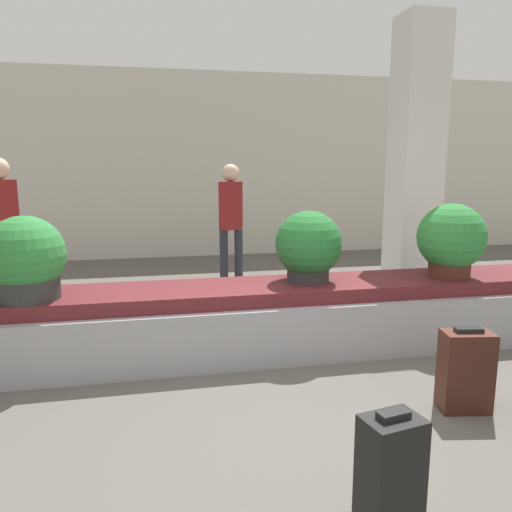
{
  "coord_description": "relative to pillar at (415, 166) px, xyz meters",
  "views": [
    {
      "loc": [
        -0.85,
        -2.73,
        1.62
      ],
      "look_at": [
        0.0,
        1.36,
        0.85
      ],
      "focal_mm": 35.0,
      "sensor_mm": 36.0,
      "label": 1
    }
  ],
  "objects": [
    {
      "name": "suitcase_5",
      "position": [
        -1.95,
        -3.43,
        -1.3
      ],
      "size": [
        0.28,
        0.23,
        0.63
      ],
      "rotation": [
        0.0,
        0.0,
        0.2
      ],
      "color": "black",
      "rests_on": "ground_plane"
    },
    {
      "name": "pillar",
      "position": [
        0.0,
        0.0,
        0.0
      ],
      "size": [
        0.47,
        0.47,
        3.2
      ],
      "color": "silver",
      "rests_on": "ground_plane"
    },
    {
      "name": "ground_plane",
      "position": [
        -2.03,
        -2.43,
        -1.6
      ],
      "size": [
        18.0,
        18.0,
        0.0
      ],
      "primitive_type": "plane",
      "color": "#59544C"
    },
    {
      "name": "traveler_0",
      "position": [
        -4.51,
        0.76,
        -0.58
      ],
      "size": [
        0.37,
        0.3,
        1.7
      ],
      "rotation": [
        0.0,
        0.0,
        0.44
      ],
      "color": "#282833",
      "rests_on": "ground_plane"
    },
    {
      "name": "potted_plant_0",
      "position": [
        -0.25,
        -1.16,
        -0.65
      ],
      "size": [
        0.61,
        0.61,
        0.68
      ],
      "color": "#4C2319",
      "rests_on": "carousel"
    },
    {
      "name": "traveler_1",
      "position": [
        -1.87,
        1.33,
        -0.63
      ],
      "size": [
        0.34,
        0.36,
        1.63
      ],
      "rotation": [
        0.0,
        0.0,
        0.89
      ],
      "color": "#282833",
      "rests_on": "ground_plane"
    },
    {
      "name": "potted_plant_1",
      "position": [
        -3.84,
        -1.17,
        -0.69
      ],
      "size": [
        0.6,
        0.6,
        0.64
      ],
      "color": "#2D2D2D",
      "rests_on": "carousel"
    },
    {
      "name": "potted_plant_2",
      "position": [
        -1.56,
        -1.04,
        -0.69
      ],
      "size": [
        0.58,
        0.58,
        0.63
      ],
      "color": "#2D2D2D",
      "rests_on": "carousel"
    },
    {
      "name": "suitcase_4",
      "position": [
        -0.89,
        -2.4,
        -1.33
      ],
      "size": [
        0.35,
        0.25,
        0.57
      ],
      "rotation": [
        0.0,
        0.0,
        -0.17
      ],
      "color": "#472319",
      "rests_on": "ground_plane"
    },
    {
      "name": "back_wall",
      "position": [
        -2.03,
        3.72,
        0.0
      ],
      "size": [
        18.0,
        0.06,
        3.2
      ],
      "color": "beige",
      "rests_on": "ground_plane"
    },
    {
      "name": "carousel",
      "position": [
        -2.03,
        -1.07,
        -1.31
      ],
      "size": [
        6.29,
        0.84,
        0.6
      ],
      "color": "#9E9EA3",
      "rests_on": "ground_plane"
    }
  ]
}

